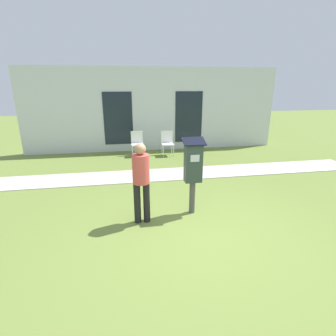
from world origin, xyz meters
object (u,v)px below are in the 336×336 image
object	(u,v)px
parking_meter	(193,166)
outdoor_chair_left	(137,142)
outdoor_chair_middle	(167,141)
person_standing	(141,177)

from	to	relation	value
parking_meter	outdoor_chair_left	size ratio (longest dim) A/B	1.77
parking_meter	outdoor_chair_middle	world-z (taller)	parking_meter
person_standing	outdoor_chair_middle	distance (m)	5.08
person_standing	outdoor_chair_left	size ratio (longest dim) A/B	1.76
outdoor_chair_left	person_standing	bearing A→B (deg)	-102.86
person_standing	outdoor_chair_middle	xyz separation A→B (m)	(1.33, 4.89, -0.40)
outdoor_chair_middle	person_standing	bearing A→B (deg)	-101.72
parking_meter	outdoor_chair_middle	bearing A→B (deg)	86.65
person_standing	outdoor_chair_middle	world-z (taller)	person_standing
person_standing	outdoor_chair_left	distance (m)	5.05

